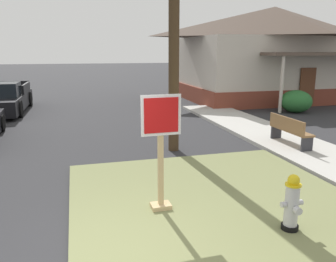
{
  "coord_description": "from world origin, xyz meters",
  "views": [
    {
      "loc": [
        -0.16,
        -4.26,
        2.91
      ],
      "look_at": [
        1.78,
        2.83,
        1.19
      ],
      "focal_mm": 36.66,
      "sensor_mm": 36.0,
      "label": 1
    }
  ],
  "objects_px": {
    "stop_sign": "(161,156)",
    "fire_hydrant": "(292,204)",
    "street_bench": "(289,129)",
    "manhole_cover": "(99,192)",
    "pickup_truck_black": "(2,100)"
  },
  "relations": [
    {
      "from": "stop_sign",
      "to": "fire_hydrant",
      "type": "bearing_deg",
      "value": -35.1
    },
    {
      "from": "street_bench",
      "to": "manhole_cover",
      "type": "bearing_deg",
      "value": -161.98
    },
    {
      "from": "fire_hydrant",
      "to": "manhole_cover",
      "type": "xyz_separation_m",
      "value": [
        -2.88,
        2.52,
        -0.52
      ]
    },
    {
      "from": "pickup_truck_black",
      "to": "street_bench",
      "type": "relative_size",
      "value": 3.27
    },
    {
      "from": "fire_hydrant",
      "to": "pickup_truck_black",
      "type": "xyz_separation_m",
      "value": [
        -6.61,
        13.53,
        0.09
      ]
    },
    {
      "from": "manhole_cover",
      "to": "street_bench",
      "type": "relative_size",
      "value": 0.41
    },
    {
      "from": "stop_sign",
      "to": "street_bench",
      "type": "bearing_deg",
      "value": 33.15
    },
    {
      "from": "stop_sign",
      "to": "manhole_cover",
      "type": "relative_size",
      "value": 3.01
    },
    {
      "from": "street_bench",
      "to": "fire_hydrant",
      "type": "bearing_deg",
      "value": -123.87
    },
    {
      "from": "pickup_truck_black",
      "to": "street_bench",
      "type": "height_order",
      "value": "pickup_truck_black"
    },
    {
      "from": "pickup_truck_black",
      "to": "manhole_cover",
      "type": "bearing_deg",
      "value": -71.29
    },
    {
      "from": "stop_sign",
      "to": "street_bench",
      "type": "height_order",
      "value": "stop_sign"
    },
    {
      "from": "stop_sign",
      "to": "manhole_cover",
      "type": "xyz_separation_m",
      "value": [
        -1.05,
        1.23,
        -1.09
      ]
    },
    {
      "from": "manhole_cover",
      "to": "pickup_truck_black",
      "type": "height_order",
      "value": "pickup_truck_black"
    },
    {
      "from": "pickup_truck_black",
      "to": "street_bench",
      "type": "bearing_deg",
      "value": -43.57
    }
  ]
}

